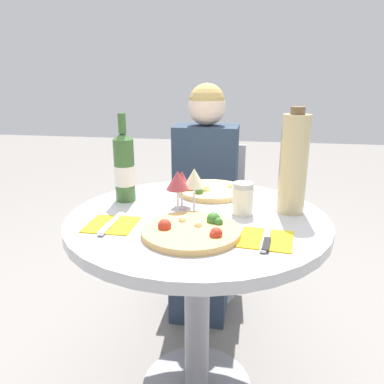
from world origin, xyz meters
name	(u,v)px	position (x,y,z in m)	size (l,w,h in m)	color
dining_table	(197,256)	(0.00, 0.00, 0.58)	(0.88, 0.88, 0.74)	gray
chair_behind_diner	(207,222)	(-0.06, 0.77, 0.40)	(0.39, 0.39, 0.82)	#ADADB2
seated_diner	(204,209)	(-0.06, 0.64, 0.53)	(0.32, 0.44, 1.15)	#28384C
pizza_large	(192,231)	(0.01, -0.16, 0.75)	(0.29, 0.29, 0.05)	tan
pizza_small_far	(211,190)	(0.01, 0.25, 0.75)	(0.27, 0.27, 0.05)	#DBB26B
wine_bottle	(124,168)	(-0.29, 0.11, 0.86)	(0.08, 0.08, 0.32)	#38602D
tall_carafe	(294,164)	(0.31, 0.09, 0.91)	(0.09, 0.09, 0.36)	tan
sugar_shaker	(243,199)	(0.15, 0.03, 0.79)	(0.07, 0.07, 0.11)	silver
wine_glass_back_left	(182,181)	(-0.07, 0.07, 0.83)	(0.07, 0.07, 0.13)	silver
wine_glass_front_left	(178,181)	(-0.07, 0.00, 0.85)	(0.08, 0.08, 0.15)	silver
wine_glass_center	(194,179)	(-0.02, 0.04, 0.85)	(0.07, 0.07, 0.15)	silver
place_setting_left	(111,225)	(-0.25, -0.14, 0.74)	(0.15, 0.19, 0.01)	gold
place_setting_right	(266,239)	(0.22, -0.17, 0.74)	(0.17, 0.19, 0.01)	gold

